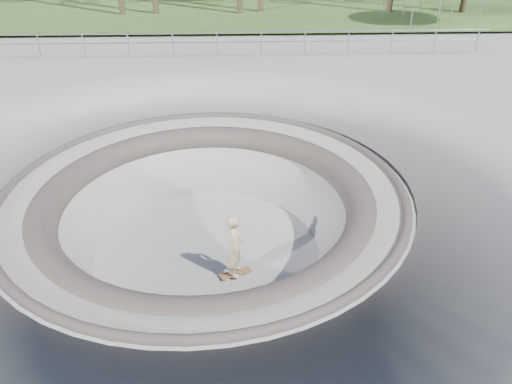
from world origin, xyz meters
TOP-DOWN VIEW (x-y plane):
  - ground at (0.00, 0.00)m, footprint 180.00×180.00m
  - skate_bowl at (0.00, 0.00)m, footprint 14.00×14.00m
  - distant_hills at (3.78, 57.17)m, footprint 103.20×45.00m
  - safety_railing at (0.00, 12.00)m, footprint 25.00×0.06m
  - skateboard at (0.76, -1.10)m, footprint 0.84×0.53m
  - skater at (0.76, -1.10)m, footprint 0.42×0.63m

SIDE VIEW (x-z plane):
  - distant_hills at x=3.78m, z-range -21.32..7.28m
  - skateboard at x=0.76m, z-range -1.88..-1.79m
  - skate_bowl at x=0.00m, z-range -3.88..0.22m
  - skater at x=0.76m, z-range -1.82..-0.11m
  - ground at x=0.00m, z-range 0.00..0.00m
  - safety_railing at x=0.00m, z-range 0.18..1.20m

